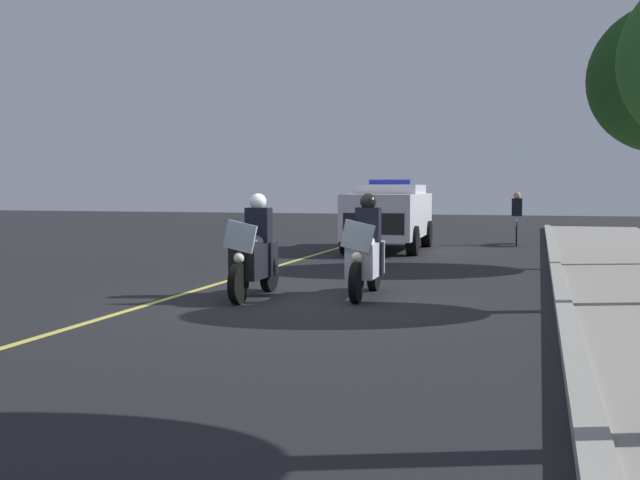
% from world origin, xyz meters
% --- Properties ---
extents(ground_plane, '(80.00, 80.00, 0.00)m').
position_xyz_m(ground_plane, '(0.00, 0.00, 0.00)').
color(ground_plane, black).
extents(curb_strip, '(48.00, 0.24, 0.15)m').
position_xyz_m(curb_strip, '(0.00, 4.04, 0.07)').
color(curb_strip, '#9E9B93').
rests_on(curb_strip, ground).
extents(lane_stripe_center, '(48.00, 0.12, 0.01)m').
position_xyz_m(lane_stripe_center, '(0.00, -2.13, 0.00)').
color(lane_stripe_center, '#E0D14C').
rests_on(lane_stripe_center, ground).
extents(police_motorcycle_lead_left, '(2.14, 0.57, 1.72)m').
position_xyz_m(police_motorcycle_lead_left, '(-0.31, -0.83, 0.70)').
color(police_motorcycle_lead_left, black).
rests_on(police_motorcycle_lead_left, ground).
extents(police_motorcycle_lead_right, '(2.14, 0.57, 1.72)m').
position_xyz_m(police_motorcycle_lead_right, '(-0.95, 0.91, 0.70)').
color(police_motorcycle_lead_right, black).
rests_on(police_motorcycle_lead_right, ground).
extents(police_suv, '(4.95, 2.17, 2.05)m').
position_xyz_m(police_suv, '(-10.22, -0.49, 1.07)').
color(police_suv, silver).
rests_on(police_suv, ground).
extents(cyclist_background, '(1.76, 0.33, 1.69)m').
position_xyz_m(cyclist_background, '(-13.27, 3.00, 0.84)').
color(cyclist_background, black).
rests_on(cyclist_background, ground).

